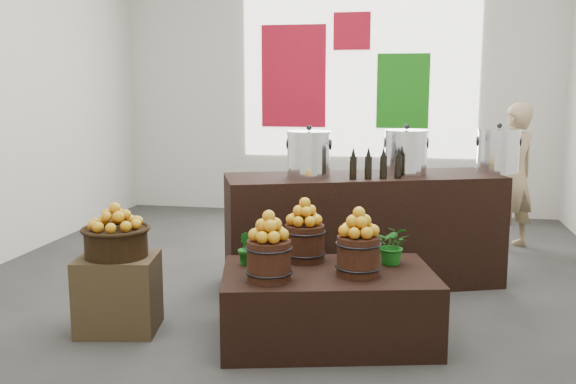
% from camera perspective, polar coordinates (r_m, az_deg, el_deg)
% --- Properties ---
extents(ground, '(7.00, 7.00, 0.00)m').
position_cam_1_polar(ground, '(5.78, 0.33, -8.37)').
color(ground, '#3A3A38').
rests_on(ground, ground).
extents(back_wall, '(6.00, 0.04, 4.00)m').
position_cam_1_polar(back_wall, '(8.98, 4.38, 10.86)').
color(back_wall, beige).
rests_on(back_wall, ground).
extents(back_opening, '(3.20, 0.02, 2.40)m').
position_cam_1_polar(back_opening, '(8.93, 6.31, 10.84)').
color(back_opening, white).
rests_on(back_opening, back_wall).
extents(deco_red_left, '(0.90, 0.04, 1.40)m').
position_cam_1_polar(deco_red_left, '(9.03, 0.50, 10.24)').
color(deco_red_left, '#AA0D22').
rests_on(deco_red_left, back_wall).
extents(deco_green_right, '(0.70, 0.04, 1.00)m').
position_cam_1_polar(deco_green_right, '(8.89, 10.17, 8.82)').
color(deco_green_right, '#176F11').
rests_on(deco_green_right, back_wall).
extents(deco_red_upper, '(0.50, 0.04, 0.50)m').
position_cam_1_polar(deco_red_upper, '(8.96, 5.71, 14.05)').
color(deco_red_upper, '#AA0D22').
rests_on(deco_red_upper, back_wall).
extents(crate, '(0.63, 0.55, 0.56)m').
position_cam_1_polar(crate, '(4.86, -14.83, -8.72)').
color(crate, brown).
rests_on(crate, ground).
extents(wicker_basket, '(0.44, 0.44, 0.20)m').
position_cam_1_polar(wicker_basket, '(4.76, -15.02, -4.38)').
color(wicker_basket, black).
rests_on(wicker_basket, crate).
extents(apples_in_basket, '(0.35, 0.35, 0.19)m').
position_cam_1_polar(apples_in_basket, '(4.72, -15.12, -2.09)').
color(apples_in_basket, '#AB0508').
rests_on(apples_in_basket, wicker_basket).
extents(display_table, '(1.61, 1.20, 0.50)m').
position_cam_1_polar(display_table, '(4.55, 3.55, -10.04)').
color(display_table, black).
rests_on(display_table, ground).
extents(apple_bucket_front_left, '(0.29, 0.29, 0.27)m').
position_cam_1_polar(apple_bucket_front_left, '(4.22, -1.71, -6.11)').
color(apple_bucket_front_left, '#37170F').
rests_on(apple_bucket_front_left, display_table).
extents(apples_in_bucket_front_left, '(0.22, 0.22, 0.19)m').
position_cam_1_polar(apples_in_bucket_front_left, '(4.16, -1.73, -3.04)').
color(apples_in_bucket_front_left, '#AB0508').
rests_on(apples_in_bucket_front_left, apple_bucket_front_left).
extents(apple_bucket_front_right, '(0.29, 0.29, 0.27)m').
position_cam_1_polar(apple_bucket_front_right, '(4.36, 6.25, -5.67)').
color(apple_bucket_front_right, '#37170F').
rests_on(apple_bucket_front_right, display_table).
extents(apples_in_bucket_front_right, '(0.22, 0.22, 0.19)m').
position_cam_1_polar(apples_in_bucket_front_right, '(4.30, 6.30, -2.69)').
color(apples_in_bucket_front_right, '#AB0508').
rests_on(apples_in_bucket_front_right, apple_bucket_front_right).
extents(apple_bucket_rear, '(0.29, 0.29, 0.27)m').
position_cam_1_polar(apple_bucket_rear, '(4.68, 1.48, -4.55)').
color(apple_bucket_rear, '#37170F').
rests_on(apple_bucket_rear, display_table).
extents(apples_in_bucket_rear, '(0.22, 0.22, 0.19)m').
position_cam_1_polar(apples_in_bucket_rear, '(4.63, 1.49, -1.77)').
color(apples_in_bucket_rear, '#AB0508').
rests_on(apples_in_bucket_rear, apple_bucket_rear).
extents(herb_garnish_right, '(0.30, 0.27, 0.29)m').
position_cam_1_polar(herb_garnish_right, '(4.64, 9.31, -4.67)').
color(herb_garnish_right, '#145F15').
rests_on(herb_garnish_right, display_table).
extents(herb_garnish_left, '(0.17, 0.15, 0.25)m').
position_cam_1_polar(herb_garnish_left, '(4.58, -3.65, -4.97)').
color(herb_garnish_left, '#145F15').
rests_on(herb_garnish_left, display_table).
extents(counter, '(2.53, 1.56, 0.99)m').
position_cam_1_polar(counter, '(5.78, 6.65, -3.36)').
color(counter, black).
rests_on(counter, ground).
extents(stock_pot_left, '(0.37, 0.37, 0.37)m').
position_cam_1_polar(stock_pot_left, '(5.55, 1.87, 3.30)').
color(stock_pot_left, silver).
rests_on(stock_pot_left, counter).
extents(stock_pot_center, '(0.37, 0.37, 0.37)m').
position_cam_1_polar(stock_pot_center, '(5.79, 10.44, 3.40)').
color(stock_pot_center, silver).
rests_on(stock_pot_center, counter).
extents(stock_pot_right, '(0.37, 0.37, 0.37)m').
position_cam_1_polar(stock_pot_right, '(6.15, 18.17, 3.42)').
color(stock_pot_right, silver).
rests_on(stock_pot_right, counter).
extents(oil_cruets, '(0.35, 0.18, 0.27)m').
position_cam_1_polar(oil_cruets, '(5.45, 7.49, 2.58)').
color(oil_cruets, black).
rests_on(oil_cruets, counter).
extents(shopper, '(0.69, 0.66, 1.59)m').
position_cam_1_polar(shopper, '(7.39, 19.35, 1.33)').
color(shopper, tan).
rests_on(shopper, ground).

